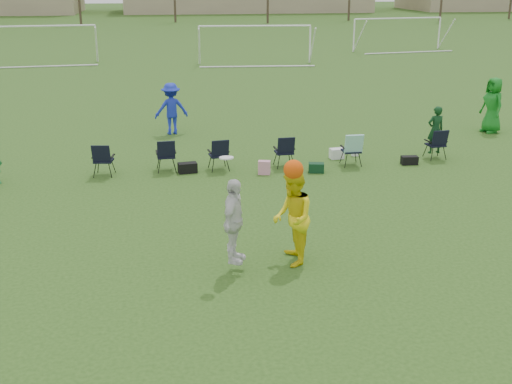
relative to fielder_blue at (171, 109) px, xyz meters
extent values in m
plane|color=#284917|center=(1.95, -12.79, -0.94)|extent=(260.00, 260.00, 0.00)
imported|color=#182AB9|center=(0.00, 0.00, 0.00)|extent=(1.31, 0.89, 1.87)
imported|color=#14741D|center=(11.69, -1.50, 0.08)|extent=(0.84, 1.11, 2.03)
imported|color=silver|center=(0.90, -11.83, 0.12)|extent=(0.75, 1.07, 1.69)
imported|color=yellow|center=(2.10, -11.61, 0.04)|extent=(0.79, 0.99, 1.95)
sphere|color=#E94D0C|center=(2.10, -11.61, 1.04)|extent=(0.39, 0.39, 0.39)
cylinder|color=white|center=(0.77, -11.91, 1.42)|extent=(0.27, 0.27, 0.04)
imported|color=#0F3717|center=(8.18, -4.51, -0.03)|extent=(0.59, 0.42, 1.51)
cube|color=black|center=(0.32, -5.00, -0.79)|extent=(0.59, 0.38, 0.30)
cube|color=pink|center=(2.54, -5.48, -0.74)|extent=(0.39, 0.30, 0.40)
cube|color=#0D321A|center=(4.09, -5.53, -0.80)|extent=(0.50, 0.37, 0.28)
cube|color=white|center=(5.09, -4.15, -0.78)|extent=(0.45, 0.34, 0.32)
cylinder|color=white|center=(5.78, -3.90, -0.79)|extent=(0.26, 0.26, 0.30)
cube|color=black|center=(7.13, -5.14, -0.81)|extent=(0.51, 0.29, 0.26)
cube|color=black|center=(-2.09, -4.90, -0.46)|extent=(0.68, 0.68, 0.96)
cube|color=black|center=(-0.29, -4.69, -0.46)|extent=(0.63, 0.63, 0.96)
cube|color=black|center=(1.26, -4.82, -0.46)|extent=(0.67, 0.67, 0.96)
cube|color=black|center=(3.26, -4.78, -0.46)|extent=(0.63, 0.63, 0.96)
cube|color=black|center=(5.32, -4.93, -0.46)|extent=(0.61, 0.61, 0.96)
cube|color=black|center=(8.18, -4.61, -0.46)|extent=(0.65, 0.65, 0.96)
cylinder|color=white|center=(-4.41, 21.53, 0.26)|extent=(0.12, 0.12, 2.40)
cylinder|color=white|center=(-8.05, 21.21, 1.46)|extent=(7.28, 0.76, 0.12)
cylinder|color=white|center=(2.31, 19.46, 0.26)|extent=(0.12, 0.12, 2.40)
cylinder|color=white|center=(9.59, 18.95, 0.26)|extent=(0.12, 0.12, 2.40)
cylinder|color=white|center=(5.95, 19.21, 1.46)|extent=(7.29, 0.63, 0.12)
cylinder|color=white|center=(14.34, 24.70, 0.26)|extent=(0.12, 0.12, 2.40)
cylinder|color=white|center=(21.57, 25.72, 0.26)|extent=(0.12, 0.12, 2.40)
cylinder|color=white|center=(17.95, 25.21, 1.46)|extent=(7.25, 1.13, 0.12)
camera|label=1|loc=(-0.39, -23.25, 4.61)|focal=45.00mm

